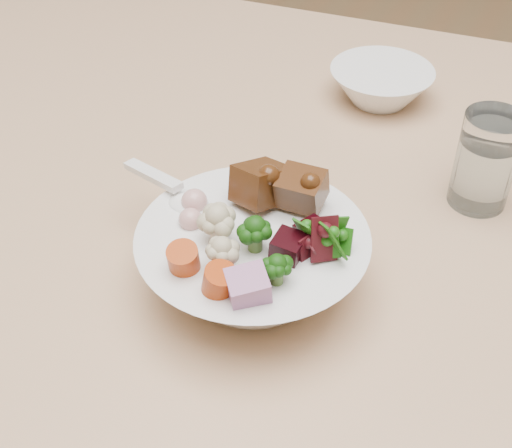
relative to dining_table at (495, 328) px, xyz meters
name	(u,v)px	position (x,y,z in m)	size (l,w,h in m)	color
dining_table	(495,328)	(0.00, 0.00, 0.00)	(1.78, 1.10, 0.80)	tan
food_bowl	(255,257)	(-0.21, -0.12, 0.12)	(0.20, 0.20, 0.11)	white
soup_spoon	(179,197)	(-0.30, -0.10, 0.14)	(0.11, 0.06, 0.02)	white
water_glass	(485,164)	(-0.06, 0.09, 0.13)	(0.06, 0.06, 0.10)	white
side_bowl	(381,85)	(-0.21, 0.24, 0.10)	(0.13, 0.13, 0.04)	white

